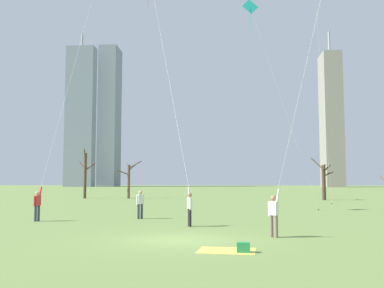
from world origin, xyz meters
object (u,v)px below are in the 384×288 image
distant_kite_drifting_left_teal (254,20)px  bare_tree_left_of_center (129,179)px  picnic_spot (236,249)px  kite_flyer_midfield_left_yellow (54,142)px  kite_flyer_midfield_right_red (180,153)px  kite_flyer_far_back_white (298,103)px  bystander_watching_nearby (140,203)px  bare_tree_far_right_edge (85,174)px  bare_tree_rightmost (324,180)px

distant_kite_drifting_left_teal → bare_tree_left_of_center: (-14.49, 21.18, -12.09)m
picnic_spot → bare_tree_left_of_center: size_ratio=0.40×
kite_flyer_midfield_left_yellow → distant_kite_drifting_left_teal: kite_flyer_midfield_left_yellow is taller
picnic_spot → kite_flyer_midfield_right_red: bearing=107.0°
kite_flyer_far_back_white → bystander_watching_nearby: 12.45m
bare_tree_far_right_edge → bare_tree_left_of_center: bearing=6.8°
bare_tree_left_of_center → bare_tree_rightmost: (23.42, -2.83, -0.14)m
bystander_watching_nearby → distant_kite_drifting_left_teal: 17.24m
bystander_watching_nearby → bare_tree_far_right_edge: bare_tree_far_right_edge is taller
bystander_watching_nearby → distant_kite_drifting_left_teal: distant_kite_drifting_left_teal is taller
kite_flyer_midfield_right_red → bare_tree_far_right_edge: kite_flyer_midfield_right_red is taller
kite_flyer_midfield_left_yellow → bare_tree_left_of_center: kite_flyer_midfield_left_yellow is taller
bare_tree_far_right_edge → picnic_spot: bearing=-65.5°
distant_kite_drifting_left_teal → bare_tree_left_of_center: 28.37m
distant_kite_drifting_left_teal → bystander_watching_nearby: bearing=-133.2°
kite_flyer_midfield_left_yellow → bare_tree_rightmost: size_ratio=3.53×
kite_flyer_midfield_right_red → bystander_watching_nearby: bearing=136.0°
distant_kite_drifting_left_teal → bare_tree_far_right_edge: size_ratio=2.66×
kite_flyer_midfield_left_yellow → kite_flyer_midfield_right_red: (7.64, -1.99, -0.78)m
kite_flyer_far_back_white → distant_kite_drifting_left_teal: size_ratio=1.04×
kite_flyer_far_back_white → picnic_spot: 6.00m
bare_tree_left_of_center → kite_flyer_far_back_white: bearing=-68.4°
bystander_watching_nearby → picnic_spot: 12.48m
kite_flyer_far_back_white → bare_tree_left_of_center: size_ratio=3.52×
bare_tree_rightmost → picnic_spot: bearing=-106.2°
kite_flyer_far_back_white → bare_tree_rightmost: (8.48, 34.91, -2.74)m
kite_flyer_midfield_left_yellow → kite_flyer_midfield_right_red: bearing=-14.6°
bare_tree_rightmost → bare_tree_left_of_center: bearing=173.1°
kite_flyer_midfield_right_red → bare_tree_far_right_edge: bearing=116.4°
picnic_spot → bare_tree_rightmost: bearing=73.8°
bystander_watching_nearby → picnic_spot: (5.28, -11.28, -0.81)m
kite_flyer_midfield_right_red → picnic_spot: kite_flyer_midfield_right_red is taller
distant_kite_drifting_left_teal → kite_flyer_far_back_white: bearing=-88.4°
kite_flyer_midfield_right_red → bare_tree_far_right_edge: size_ratio=2.84×
kite_flyer_midfield_right_red → picnic_spot: size_ratio=8.97×
bare_tree_far_right_edge → bare_tree_rightmost: 28.92m
picnic_spot → bare_tree_rightmost: (10.86, 37.30, 2.22)m
kite_flyer_midfield_right_red → bystander_watching_nearby: size_ratio=10.69×
kite_flyer_midfield_left_yellow → distant_kite_drifting_left_teal: bearing=33.8°
kite_flyer_far_back_white → bystander_watching_nearby: size_ratio=10.40×
bare_tree_far_right_edge → bare_tree_left_of_center: size_ratio=1.28×
kite_flyer_far_back_white → picnic_spot: (-2.38, -2.39, -4.96)m
kite_flyer_midfield_left_yellow → distant_kite_drifting_left_teal: 17.89m
kite_flyer_far_back_white → bare_tree_rightmost: size_ratio=3.42×
picnic_spot → bare_tree_far_right_edge: (-17.96, 39.49, 2.98)m
bystander_watching_nearby → bare_tree_left_of_center: bare_tree_left_of_center is taller
kite_flyer_midfield_left_yellow → kite_flyer_midfield_right_red: kite_flyer_midfield_left_yellow is taller
picnic_spot → bare_tree_far_right_edge: bearing=114.5°
kite_flyer_midfield_right_red → distant_kite_drifting_left_teal: (4.61, 10.19, 10.92)m
kite_flyer_midfield_right_red → bare_tree_rightmost: bearing=64.6°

